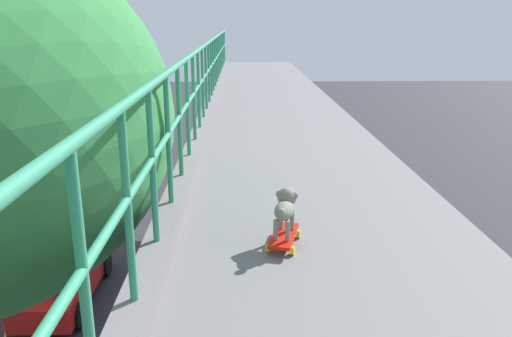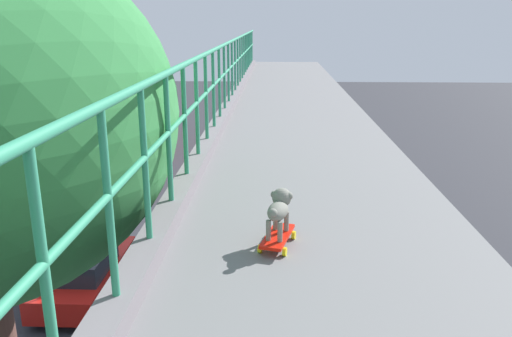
{
  "view_description": "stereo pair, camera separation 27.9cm",
  "coord_description": "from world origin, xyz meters",
  "px_view_note": "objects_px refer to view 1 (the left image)",
  "views": [
    {
      "loc": [
        0.34,
        -0.56,
        7.1
      ],
      "look_at": [
        0.46,
        3.57,
        5.89
      ],
      "focal_mm": 35.89,
      "sensor_mm": 36.0,
      "label": 1
    },
    {
      "loc": [
        0.62,
        -0.56,
        7.1
      ],
      "look_at": [
        0.46,
        3.57,
        5.89
      ],
      "focal_mm": 35.89,
      "sensor_mm": 36.0,
      "label": 2
    }
  ],
  "objects_px": {
    "car_red_taxi_fifth": "(60,279)",
    "small_dog": "(285,206)",
    "city_bus": "(81,118)",
    "toy_skateboard": "(284,236)"
  },
  "relations": [
    {
      "from": "car_red_taxi_fifth",
      "to": "toy_skateboard",
      "type": "relative_size",
      "value": 7.97
    },
    {
      "from": "toy_skateboard",
      "to": "car_red_taxi_fifth",
      "type": "bearing_deg",
      "value": 120.48
    },
    {
      "from": "car_red_taxi_fifth",
      "to": "city_bus",
      "type": "height_order",
      "value": "city_bus"
    },
    {
      "from": "car_red_taxi_fifth",
      "to": "small_dog",
      "type": "relative_size",
      "value": 10.14
    },
    {
      "from": "city_bus",
      "to": "small_dog",
      "type": "relative_size",
      "value": 28.56
    },
    {
      "from": "car_red_taxi_fifth",
      "to": "city_bus",
      "type": "bearing_deg",
      "value": 104.27
    },
    {
      "from": "car_red_taxi_fifth",
      "to": "small_dog",
      "type": "height_order",
      "value": "small_dog"
    },
    {
      "from": "city_bus",
      "to": "toy_skateboard",
      "type": "distance_m",
      "value": 25.67
    },
    {
      "from": "car_red_taxi_fifth",
      "to": "toy_skateboard",
      "type": "xyz_separation_m",
      "value": [
        5.04,
        -8.57,
        4.92
      ]
    },
    {
      "from": "toy_skateboard",
      "to": "small_dog",
      "type": "relative_size",
      "value": 1.27
    }
  ]
}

